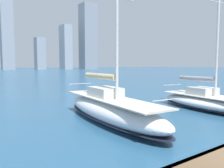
{
  "coord_description": "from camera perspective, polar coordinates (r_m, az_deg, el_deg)",
  "views": [
    {
      "loc": [
        7.25,
        2.27,
        3.17
      ],
      "look_at": [
        0.91,
        -7.01,
        2.2
      ],
      "focal_mm": 35.0,
      "sensor_mm": 36.0,
      "label": 1
    }
  ],
  "objects": [
    {
      "name": "sailboat_tan",
      "position": [
        12.34,
        -0.58,
        -6.37
      ],
      "size": [
        2.83,
        9.59,
        10.11
      ],
      "color": "white",
      "rests_on": "ground"
    },
    {
      "name": "sailboat_grey",
      "position": [
        17.11,
        23.59,
        -4.05
      ],
      "size": [
        3.31,
        8.07,
        11.57
      ],
      "color": "white",
      "rests_on": "ground"
    }
  ]
}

